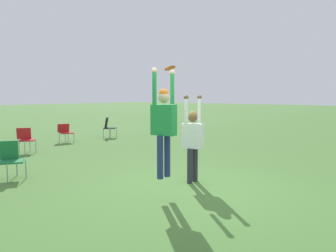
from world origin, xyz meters
TOP-DOWN VIEW (x-y plane):
  - ground_plane at (0.00, 0.00)m, footprint 120.00×120.00m
  - person_jumping at (-0.64, 0.16)m, footprint 0.63×0.50m
  - person_defending at (0.56, 0.32)m, footprint 0.62×0.49m
  - frisbee at (-0.28, 0.29)m, footprint 0.23×0.22m
  - camping_chair_1 at (-1.85, 3.85)m, footprint 0.70×0.77m
  - camping_chair_3 at (2.43, 8.01)m, footprint 0.60×0.64m
  - camping_chair_4 at (4.57, 7.81)m, footprint 0.70×0.78m
  - camping_chair_5 at (0.14, 6.90)m, footprint 0.64×0.71m

SIDE VIEW (x-z plane):
  - ground_plane at x=0.00m, z-range 0.00..0.00m
  - camping_chair_3 at x=2.43m, z-range 0.07..0.83m
  - camping_chair_5 at x=0.14m, z-range 0.09..0.93m
  - camping_chair_1 at x=-1.85m, z-range 0.07..0.95m
  - camping_chair_4 at x=4.57m, z-range 0.08..0.99m
  - person_defending at x=0.56m, z-range 0.05..2.00m
  - person_jumping at x=-0.64m, z-range 0.43..2.50m
  - frisbee at x=-0.28m, z-range 2.44..2.53m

